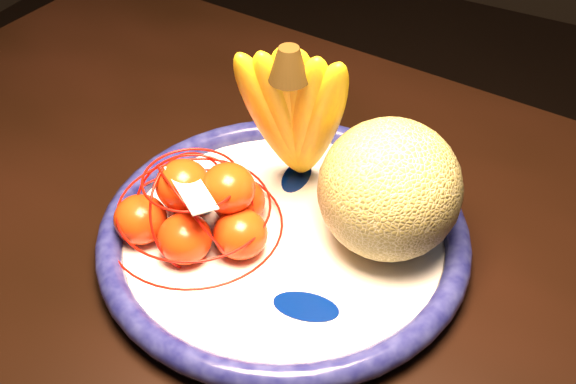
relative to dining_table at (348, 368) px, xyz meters
The scene contains 6 objects.
dining_table is the anchor object (origin of this frame).
fruit_bowl 0.16m from the dining_table, 151.79° to the left, with size 0.40×0.40×0.03m.
cantaloupe 0.20m from the dining_table, 95.98° to the left, with size 0.15×0.15×0.15m, color olive.
banana_bunch 0.28m from the dining_table, 135.94° to the left, with size 0.15×0.15×0.23m.
mandarin_bag 0.23m from the dining_table, behind, with size 0.21×0.21×0.12m.
price_tag 0.25m from the dining_table, behind, with size 0.07×0.03×0.00m, color white.
Camera 1 is at (0.20, -0.45, 1.33)m, focal length 45.00 mm.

